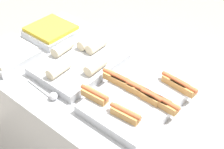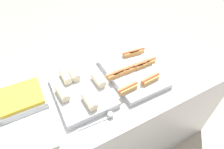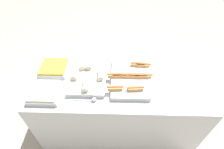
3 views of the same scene
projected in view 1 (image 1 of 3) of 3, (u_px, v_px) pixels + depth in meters
The scene contains 7 objects.
counter at pixel (121, 148), 1.93m from camera, with size 1.82×0.82×0.93m.
tray_hotdogs at pixel (140, 96), 1.56m from camera, with size 0.46×0.55×0.10m.
tray_wraps at pixel (79, 62), 1.78m from camera, with size 0.37×0.48×0.11m.
tray_side_front at pixel (8, 54), 1.85m from camera, with size 0.29×0.28×0.07m.
tray_side_back at pixel (51, 32), 2.05m from camera, with size 0.29×0.28×0.07m.
serving_spoon_near at pixel (51, 95), 1.60m from camera, with size 0.24×0.04×0.04m.
serving_spoon_far at pixel (118, 49), 1.92m from camera, with size 0.24×0.04×0.04m.
Camera 1 is at (0.75, -0.97, 2.03)m, focal length 50.00 mm.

